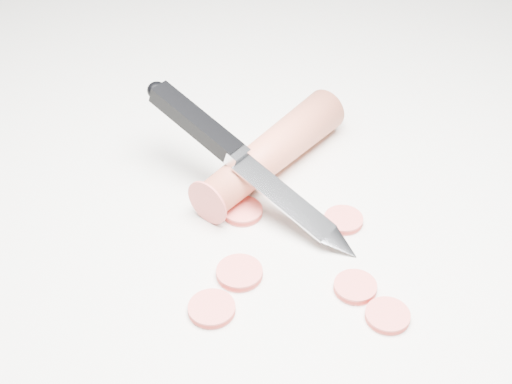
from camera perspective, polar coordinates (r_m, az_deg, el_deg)
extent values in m
plane|color=silver|center=(0.60, 3.26, -1.83)|extent=(2.40, 2.40, 0.00)
cylinder|color=#CA5A3F|center=(0.63, 1.27, 3.22)|extent=(0.15, 0.15, 0.04)
cylinder|color=#DD524B|center=(0.54, 7.94, -7.54)|extent=(0.03, 0.03, 0.01)
cylinder|color=#DD524B|center=(0.53, 10.48, -9.71)|extent=(0.03, 0.03, 0.01)
cylinder|color=#DD524B|center=(0.59, 7.01, -2.24)|extent=(0.03, 0.03, 0.01)
cylinder|color=#DD524B|center=(0.52, -3.57, -9.30)|extent=(0.03, 0.03, 0.01)
cylinder|color=#DD524B|center=(0.60, -1.08, -1.54)|extent=(0.03, 0.03, 0.01)
cylinder|color=#DD524B|center=(0.54, -1.33, -6.48)|extent=(0.04, 0.04, 0.01)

